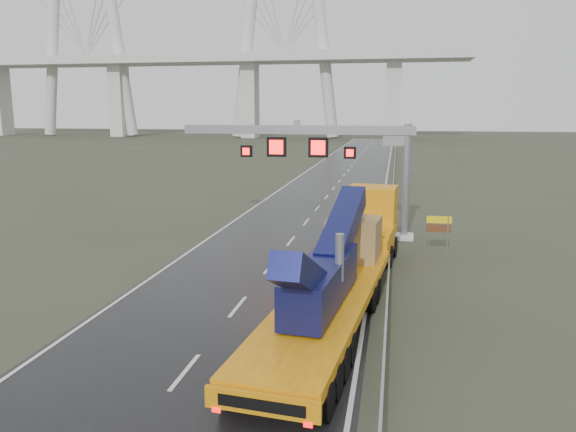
% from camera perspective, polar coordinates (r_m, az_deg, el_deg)
% --- Properties ---
extents(ground, '(400.00, 400.00, 0.00)m').
position_cam_1_polar(ground, '(20.16, -8.33, -12.98)').
color(ground, '#343927').
rests_on(ground, ground).
extents(road, '(11.00, 200.00, 0.02)m').
position_cam_1_polar(road, '(58.28, 4.64, 2.81)').
color(road, black).
rests_on(road, ground).
extents(guardrail, '(0.20, 140.00, 1.40)m').
position_cam_1_polar(guardrail, '(47.95, 10.59, 1.77)').
color(guardrail, gray).
rests_on(guardrail, ground).
extents(sign_gantry, '(14.90, 1.20, 7.42)m').
position_cam_1_polar(sign_gantry, '(35.70, 4.24, 6.80)').
color(sign_gantry, beige).
rests_on(sign_gantry, ground).
extents(heavy_haul_truck, '(4.81, 20.16, 4.69)m').
position_cam_1_polar(heavy_haul_truck, '(24.93, 6.16, -3.83)').
color(heavy_haul_truck, '#F3A30D').
rests_on(heavy_haul_truck, ground).
extents(exit_sign_pair, '(1.36, 0.10, 2.33)m').
position_cam_1_polar(exit_sign_pair, '(32.13, 15.07, -1.17)').
color(exit_sign_pair, gray).
rests_on(exit_sign_pair, ground).
extents(striped_barrier, '(0.70, 0.49, 1.07)m').
position_cam_1_polar(striped_barrier, '(35.06, 10.24, -1.81)').
color(striped_barrier, red).
rests_on(striped_barrier, ground).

